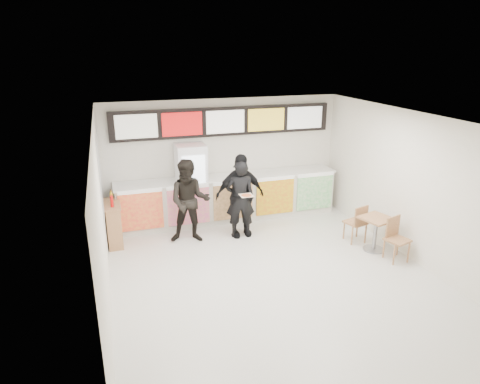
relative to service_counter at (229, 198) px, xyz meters
name	(u,v)px	position (x,y,z in m)	size (l,w,h in m)	color
floor	(274,278)	(0.00, -3.09, -0.57)	(7.00, 7.00, 0.00)	beige
ceiling	(279,121)	(0.00, -3.09, 2.43)	(7.00, 7.00, 0.00)	white
wall_back	(224,158)	(0.00, 0.41, 0.93)	(6.00, 6.00, 0.00)	silver
wall_left	(102,224)	(-3.00, -3.09, 0.93)	(7.00, 7.00, 0.00)	silver
wall_right	(416,189)	(3.00, -3.09, 0.93)	(7.00, 7.00, 0.00)	silver
service_counter	(229,198)	(0.00, 0.00, 0.00)	(5.56, 0.77, 1.14)	silver
menu_board	(225,121)	(0.00, 0.32, 1.88)	(5.50, 0.14, 0.70)	black
drinks_fridge	(192,185)	(-0.93, 0.02, 0.43)	(0.70, 0.67, 2.00)	white
mirror_panel	(100,169)	(-2.99, -0.64, 1.18)	(0.01, 2.00, 1.50)	#B2B7BF
customer_main	(240,199)	(-0.04, -1.06, 0.33)	(0.66, 0.43, 1.81)	black
customer_left	(190,201)	(-1.18, -0.97, 0.38)	(0.92, 0.72, 1.90)	black
customer_mid	(240,195)	(-0.03, -0.99, 0.40)	(1.14, 0.47, 1.94)	black
pizza_slice	(246,195)	(-0.04, -1.51, 0.58)	(0.36, 0.36, 0.02)	beige
cafe_table	(376,228)	(2.50, -2.63, -0.05)	(0.84, 1.59, 0.90)	tan
condiment_ledge	(114,223)	(-2.82, -0.61, -0.08)	(0.35, 0.86, 1.14)	tan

